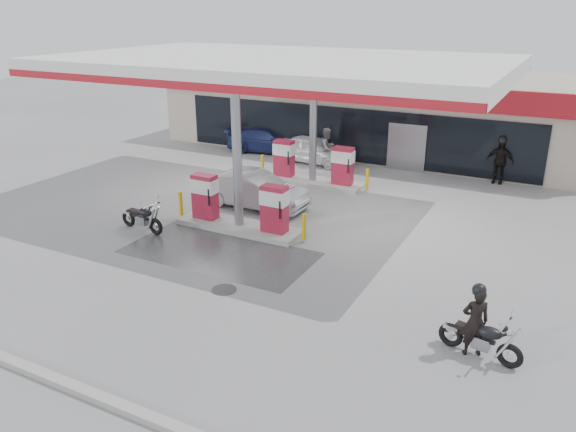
% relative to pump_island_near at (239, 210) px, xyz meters
% --- Properties ---
extents(ground, '(90.00, 90.00, 0.00)m').
position_rel_pump_island_near_xyz_m(ground, '(0.00, -2.00, -0.71)').
color(ground, gray).
rests_on(ground, ground).
extents(wet_patch, '(6.00, 3.00, 0.00)m').
position_rel_pump_island_near_xyz_m(wet_patch, '(0.50, -2.00, -0.71)').
color(wet_patch, '#4C4C4F').
rests_on(wet_patch, ground).
extents(drain_cover, '(0.70, 0.70, 0.01)m').
position_rel_pump_island_near_xyz_m(drain_cover, '(2.00, -4.00, -0.71)').
color(drain_cover, '#38383A').
rests_on(drain_cover, ground).
extents(kerb, '(28.00, 0.25, 0.15)m').
position_rel_pump_island_near_xyz_m(kerb, '(0.00, -9.00, -0.64)').
color(kerb, gray).
rests_on(kerb, ground).
extents(store_building, '(22.00, 8.22, 4.00)m').
position_rel_pump_island_near_xyz_m(store_building, '(0.01, 13.94, 1.30)').
color(store_building, '#B0A393').
rests_on(store_building, ground).
extents(canopy, '(16.00, 10.02, 5.51)m').
position_rel_pump_island_near_xyz_m(canopy, '(0.00, 3.00, 4.56)').
color(canopy, silver).
rests_on(canopy, ground).
extents(pump_island_near, '(5.14, 1.30, 1.78)m').
position_rel_pump_island_near_xyz_m(pump_island_near, '(0.00, 0.00, 0.00)').
color(pump_island_near, '#9E9E99').
rests_on(pump_island_near, ground).
extents(pump_island_far, '(5.14, 1.30, 1.78)m').
position_rel_pump_island_near_xyz_m(pump_island_far, '(0.00, 6.00, 0.00)').
color(pump_island_far, '#9E9E99').
rests_on(pump_island_far, ground).
extents(main_motorcycle, '(1.90, 0.78, 0.98)m').
position_rel_pump_island_near_xyz_m(main_motorcycle, '(8.77, -4.00, -0.28)').
color(main_motorcycle, black).
rests_on(main_motorcycle, ground).
extents(biker_main, '(0.71, 0.62, 1.65)m').
position_rel_pump_island_near_xyz_m(biker_main, '(8.58, -3.97, 0.11)').
color(biker_main, black).
rests_on(biker_main, ground).
extents(parked_motorcycle, '(1.98, 0.76, 1.02)m').
position_rel_pump_island_near_xyz_m(parked_motorcycle, '(-2.87, -1.66, -0.26)').
color(parked_motorcycle, black).
rests_on(parked_motorcycle, ground).
extents(sedan_white, '(3.98, 1.84, 1.32)m').
position_rel_pump_island_near_xyz_m(sedan_white, '(-1.49, 9.20, -0.05)').
color(sedan_white, white).
rests_on(sedan_white, ground).
extents(attendant, '(0.94, 1.08, 1.89)m').
position_rel_pump_island_near_xyz_m(attendant, '(-0.54, 8.80, 0.23)').
color(attendant, slate).
rests_on(attendant, ground).
extents(hatchback_silver, '(4.21, 1.48, 1.39)m').
position_rel_pump_island_near_xyz_m(hatchback_silver, '(-0.69, 2.20, -0.02)').
color(hatchback_silver, '#979A9F').
rests_on(hatchback_silver, ground).
extents(parked_car_left, '(4.59, 2.62, 1.25)m').
position_rel_pump_island_near_xyz_m(parked_car_left, '(-4.50, 10.04, -0.08)').
color(parked_car_left, navy).
rests_on(parked_car_left, ground).
extents(biker_walking, '(1.16, 0.52, 1.94)m').
position_rel_pump_island_near_xyz_m(biker_walking, '(7.15, 9.80, 0.26)').
color(biker_walking, black).
rests_on(biker_walking, ground).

